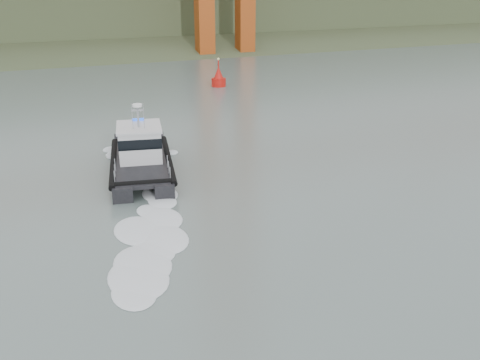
# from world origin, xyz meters

# --- Properties ---
(ground) EXTENTS (400.00, 400.00, 0.00)m
(ground) POSITION_xyz_m (0.00, 0.00, 0.00)
(ground) COLOR #4B5A57
(ground) RESTS_ON ground
(headlands) EXTENTS (500.00, 105.36, 27.12)m
(headlands) POSITION_xyz_m (0.00, 125.50, 7.05)
(headlands) COLOR #313D23
(headlands) RESTS_ON ground
(patrol_boat) EXTENTS (6.26, 12.24, 5.67)m
(patrol_boat) POSITION_xyz_m (-6.07, 17.88, 1.42)
(patrol_boat) COLOR black
(patrol_boat) RESTS_ON ground
(nav_buoy) EXTENTS (1.97, 1.97, 4.10)m
(nav_buoy) POSITION_xyz_m (10.88, 47.49, 1.08)
(nav_buoy) COLOR #B3120C
(nav_buoy) RESTS_ON ground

